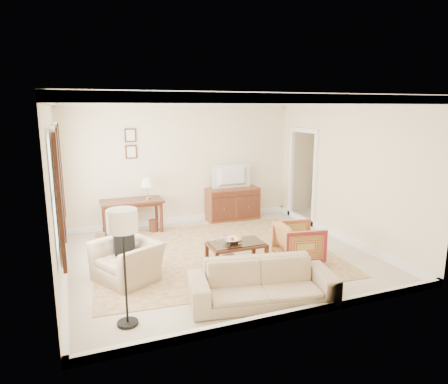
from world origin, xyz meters
TOP-DOWN VIEW (x-y plane):
  - room_shell at (0.00, 0.00)m, footprint 5.51×5.01m
  - annex_bedroom at (4.49, 1.15)m, footprint 3.00×2.70m
  - window_front at (-2.70, -0.70)m, footprint 0.12×1.56m
  - window_rear at (-2.70, 0.90)m, footprint 0.12×1.56m
  - doorway at (2.71, 1.50)m, footprint 0.10×1.12m
  - rug at (-0.07, 0.19)m, footprint 4.63×4.06m
  - writing_desk at (-1.28, 2.06)m, footprint 1.34×0.67m
  - desk_chair at (-1.35, 2.41)m, footprint 0.52×0.52m
  - desk_lamp at (-0.93, 2.06)m, footprint 0.32×0.32m
  - framed_prints at (-1.18, 2.47)m, footprint 0.25×0.04m
  - sideboard at (1.19, 2.22)m, footprint 1.29×0.50m
  - tv at (1.19, 2.20)m, footprint 0.94×0.54m
  - coffee_table at (0.11, -0.52)m, footprint 0.98×0.57m
  - fruit_bowl at (0.04, -0.50)m, footprint 0.42×0.42m
  - book_a at (-0.12, -0.48)m, footprint 0.28×0.04m
  - book_b at (0.39, -0.65)m, footprint 0.25×0.18m
  - striped_armchair at (1.22, -0.77)m, footprint 0.82×0.86m
  - club_armchair at (-1.75, -0.43)m, footprint 1.01×1.16m
  - backpack at (-1.78, -0.31)m, footprint 0.32×0.38m
  - sofa at (-0.10, -1.93)m, footprint 2.13×0.99m
  - floor_lamp at (-1.97, -1.83)m, footprint 0.38×0.38m

SIDE VIEW (x-z plane):
  - rug at x=-0.07m, z-range 0.00..0.01m
  - book_b at x=0.39m, z-range -0.03..0.35m
  - book_a at x=-0.12m, z-range -0.02..0.35m
  - coffee_table at x=0.11m, z-range 0.11..0.52m
  - annex_bedroom at x=4.49m, z-range -1.11..1.79m
  - striped_armchair at x=1.22m, z-range 0.00..0.77m
  - sideboard at x=1.19m, z-range 0.00..0.80m
  - sofa at x=-0.10m, z-range 0.00..0.80m
  - club_armchair at x=-1.75m, z-range 0.00..0.86m
  - fruit_bowl at x=0.04m, z-range 0.42..0.52m
  - desk_chair at x=-1.35m, z-range 0.00..1.05m
  - writing_desk at x=-1.28m, z-range 0.26..0.99m
  - backpack at x=-1.78m, z-range 0.47..0.87m
  - desk_lamp at x=-0.93m, z-range 0.73..1.23m
  - doorway at x=2.71m, z-range -0.05..2.20m
  - tv at x=1.19m, z-range 1.21..1.33m
  - floor_lamp at x=-1.97m, z-range 0.51..2.04m
  - window_front at x=-2.70m, z-range 0.65..2.45m
  - window_rear at x=-2.70m, z-range 0.65..2.45m
  - framed_prints at x=-1.18m, z-range 1.60..2.28m
  - room_shell at x=0.00m, z-range 1.02..3.93m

